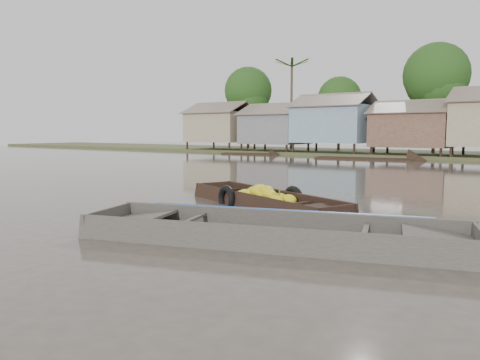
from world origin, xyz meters
The scene contains 3 objects.
ground centered at (0.00, 0.00, 0.00)m, with size 120.00×120.00×0.00m, color #473F37.
banana_boat centered at (-0.51, 2.17, 0.18)m, with size 6.02×3.60×0.85m.
viewer_boat centered at (1.94, -1.28, 0.06)m, with size 7.64×4.02×0.60m.
Camera 1 is at (6.53, -8.85, 2.11)m, focal length 35.00 mm.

